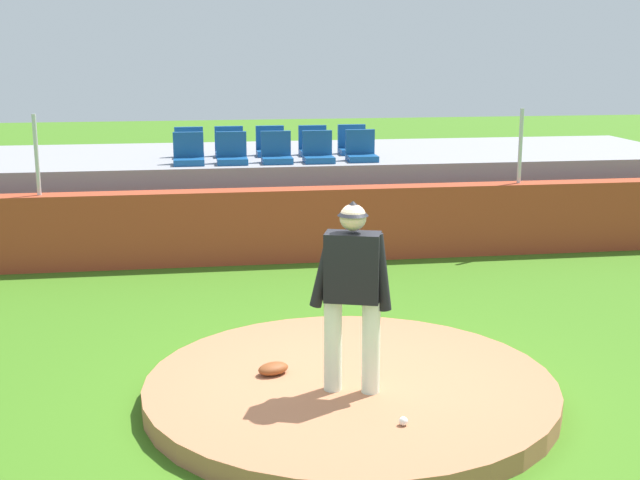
# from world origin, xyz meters

# --- Properties ---
(ground_plane) EXTENTS (60.00, 60.00, 0.00)m
(ground_plane) POSITION_xyz_m (0.00, 0.00, 0.00)
(ground_plane) COLOR #3A6D19
(pitchers_mound) EXTENTS (3.77, 3.77, 0.19)m
(pitchers_mound) POSITION_xyz_m (0.00, 0.00, 0.09)
(pitchers_mound) COLOR #AD6B48
(pitchers_mound) RESTS_ON ground_plane
(pitcher) EXTENTS (0.72, 0.38, 1.71)m
(pitcher) POSITION_xyz_m (-0.04, -0.25, 1.18)
(pitcher) COLOR silver
(pitcher) RESTS_ON pitchers_mound
(baseball) EXTENTS (0.07, 0.07, 0.07)m
(baseball) POSITION_xyz_m (0.24, -1.01, 0.22)
(baseball) COLOR white
(baseball) RESTS_ON pitchers_mound
(fielding_glove) EXTENTS (0.36, 0.31, 0.11)m
(fielding_glove) POSITION_xyz_m (-0.68, 0.24, 0.24)
(fielding_glove) COLOR brown
(fielding_glove) RESTS_ON pitchers_mound
(brick_barrier) EXTENTS (15.23, 0.40, 1.10)m
(brick_barrier) POSITION_xyz_m (0.00, 5.22, 0.55)
(brick_barrier) COLOR #A63C23
(brick_barrier) RESTS_ON ground_plane
(fence_post_left) EXTENTS (0.06, 0.06, 1.15)m
(fence_post_left) POSITION_xyz_m (-3.51, 5.22, 1.67)
(fence_post_left) COLOR silver
(fence_post_left) RESTS_ON brick_barrier
(fence_post_right) EXTENTS (0.06, 0.06, 1.15)m
(fence_post_right) POSITION_xyz_m (3.63, 5.22, 1.67)
(fence_post_right) COLOR silver
(fence_post_right) RESTS_ON brick_barrier
(bleacher_platform) EXTENTS (14.63, 3.65, 1.32)m
(bleacher_platform) POSITION_xyz_m (0.00, 7.74, 0.66)
(bleacher_platform) COLOR gray
(bleacher_platform) RESTS_ON ground_plane
(stadium_chair_0) EXTENTS (0.48, 0.44, 0.50)m
(stadium_chair_0) POSITION_xyz_m (-1.40, 6.46, 1.48)
(stadium_chair_0) COLOR #154C8A
(stadium_chair_0) RESTS_ON bleacher_platform
(stadium_chair_1) EXTENTS (0.48, 0.44, 0.50)m
(stadium_chair_1) POSITION_xyz_m (-0.72, 6.44, 1.48)
(stadium_chair_1) COLOR #154C8A
(stadium_chair_1) RESTS_ON bleacher_platform
(stadium_chair_2) EXTENTS (0.48, 0.44, 0.50)m
(stadium_chair_2) POSITION_xyz_m (0.00, 6.43, 1.48)
(stadium_chair_2) COLOR #154C8A
(stadium_chair_2) RESTS_ON bleacher_platform
(stadium_chair_3) EXTENTS (0.48, 0.44, 0.50)m
(stadium_chair_3) POSITION_xyz_m (0.67, 6.41, 1.48)
(stadium_chair_3) COLOR #154C8A
(stadium_chair_3) RESTS_ON bleacher_platform
(stadium_chair_4) EXTENTS (0.48, 0.44, 0.50)m
(stadium_chair_4) POSITION_xyz_m (1.39, 6.46, 1.48)
(stadium_chair_4) COLOR #154C8A
(stadium_chair_4) RESTS_ON bleacher_platform
(stadium_chair_5) EXTENTS (0.48, 0.44, 0.50)m
(stadium_chair_5) POSITION_xyz_m (-1.39, 7.34, 1.48)
(stadium_chair_5) COLOR #154C8A
(stadium_chair_5) RESTS_ON bleacher_platform
(stadium_chair_6) EXTENTS (0.48, 0.44, 0.50)m
(stadium_chair_6) POSITION_xyz_m (-0.71, 7.36, 1.48)
(stadium_chair_6) COLOR #154C8A
(stadium_chair_6) RESTS_ON bleacher_platform
(stadium_chair_7) EXTENTS (0.48, 0.44, 0.50)m
(stadium_chair_7) POSITION_xyz_m (-0.01, 7.36, 1.48)
(stadium_chair_7) COLOR #154C8A
(stadium_chair_7) RESTS_ON bleacher_platform
(stadium_chair_8) EXTENTS (0.48, 0.44, 0.50)m
(stadium_chair_8) POSITION_xyz_m (0.73, 7.31, 1.48)
(stadium_chair_8) COLOR #154C8A
(stadium_chair_8) RESTS_ON bleacher_platform
(stadium_chair_9) EXTENTS (0.48, 0.44, 0.50)m
(stadium_chair_9) POSITION_xyz_m (1.42, 7.36, 1.48)
(stadium_chair_9) COLOR #154C8A
(stadium_chair_9) RESTS_ON bleacher_platform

